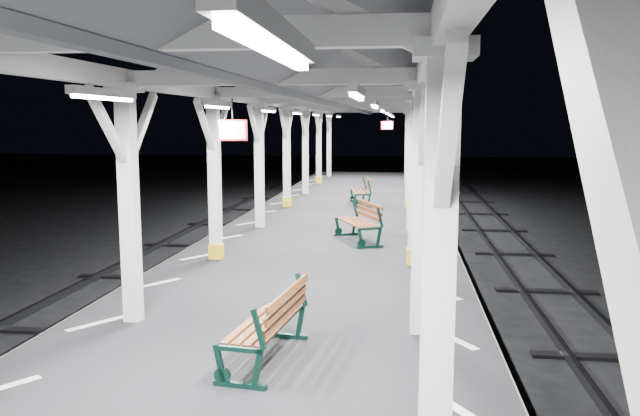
# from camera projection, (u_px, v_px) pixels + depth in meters

# --- Properties ---
(ground) EXTENTS (120.00, 120.00, 0.00)m
(ground) POSITION_uv_depth(u_px,v_px,m) (296.00, 345.00, 10.72)
(ground) COLOR black
(ground) RESTS_ON ground
(platform) EXTENTS (6.00, 50.00, 1.00)m
(platform) POSITION_uv_depth(u_px,v_px,m) (296.00, 317.00, 10.65)
(platform) COLOR black
(platform) RESTS_ON ground
(hazard_stripes_left) EXTENTS (1.00, 48.00, 0.01)m
(hazard_stripes_left) POSITION_uv_depth(u_px,v_px,m) (158.00, 283.00, 10.89)
(hazard_stripes_left) COLOR silver
(hazard_stripes_left) RESTS_ON platform
(hazard_stripes_right) EXTENTS (1.00, 48.00, 0.01)m
(hazard_stripes_right) POSITION_uv_depth(u_px,v_px,m) (443.00, 293.00, 10.26)
(hazard_stripes_right) COLOR silver
(hazard_stripes_right) RESTS_ON platform
(track_left) EXTENTS (2.20, 60.00, 0.16)m
(track_left) POSITION_uv_depth(u_px,v_px,m) (26.00, 328.00, 11.35)
(track_left) COLOR #2D2D33
(track_left) RESTS_ON ground
(track_right) EXTENTS (2.20, 60.00, 0.16)m
(track_right) POSITION_uv_depth(u_px,v_px,m) (601.00, 354.00, 10.06)
(track_right) COLOR #2D2D33
(track_right) RESTS_ON ground
(canopy) EXTENTS (5.40, 49.00, 4.65)m
(canopy) POSITION_uv_depth(u_px,v_px,m) (295.00, 75.00, 10.07)
(canopy) COLOR silver
(canopy) RESTS_ON platform
(bench_near) EXTENTS (0.81, 1.71, 0.90)m
(bench_near) POSITION_uv_depth(u_px,v_px,m) (272.00, 322.00, 7.29)
(bench_near) COLOR black
(bench_near) RESTS_ON platform
(bench_mid) EXTENTS (1.26, 1.81, 0.92)m
(bench_mid) POSITION_uv_depth(u_px,v_px,m) (362.00, 221.00, 14.68)
(bench_mid) COLOR black
(bench_mid) RESTS_ON platform
(bench_far) EXTENTS (0.87, 1.72, 0.89)m
(bench_far) POSITION_uv_depth(u_px,v_px,m) (363.00, 191.00, 21.27)
(bench_far) COLOR black
(bench_far) RESTS_ON platform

